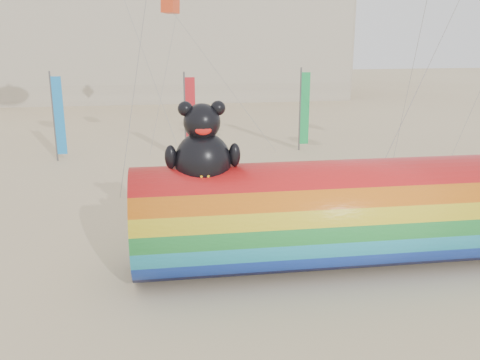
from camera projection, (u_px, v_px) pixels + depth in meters
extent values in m
plane|color=#CCB58C|center=(232.00, 261.00, 18.00)|extent=(160.00, 160.00, 0.00)
cube|color=#B7AD99|center=(64.00, 3.00, 57.26)|extent=(60.00, 15.00, 20.00)
cylinder|color=red|center=(322.00, 215.00, 17.21)|extent=(12.10, 3.53, 3.53)
ellipsoid|color=black|center=(203.00, 162.00, 16.14)|extent=(1.72, 1.54, 1.81)
ellipsoid|color=yellow|center=(204.00, 170.00, 15.64)|extent=(0.89, 0.39, 0.78)
sphere|color=black|center=(202.00, 122.00, 15.81)|extent=(1.11, 1.11, 1.11)
sphere|color=black|center=(185.00, 109.00, 15.63)|extent=(0.44, 0.44, 0.44)
sphere|color=black|center=(218.00, 108.00, 15.76)|extent=(0.44, 0.44, 0.44)
ellipsoid|color=red|center=(203.00, 130.00, 15.42)|extent=(0.49, 0.18, 0.31)
ellipsoid|color=black|center=(171.00, 157.00, 15.85)|extent=(0.36, 0.36, 0.73)
ellipsoid|color=black|center=(235.00, 155.00, 16.12)|extent=(0.36, 0.36, 0.73)
cylinder|color=#59595E|center=(54.00, 117.00, 30.74)|extent=(0.10, 0.10, 5.20)
cube|color=#1D85D9|center=(59.00, 116.00, 30.77)|extent=(0.56, 0.06, 4.50)
cylinder|color=#59595E|center=(185.00, 118.00, 30.24)|extent=(0.10, 0.10, 5.20)
cube|color=red|center=(191.00, 117.00, 30.27)|extent=(0.56, 0.06, 4.50)
cylinder|color=#59595E|center=(300.00, 110.00, 33.48)|extent=(0.10, 0.10, 5.20)
cube|color=green|center=(305.00, 109.00, 33.51)|extent=(0.56, 0.06, 4.50)
cube|color=red|center=(170.00, 1.00, 27.09)|extent=(0.71, 0.71, 1.14)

